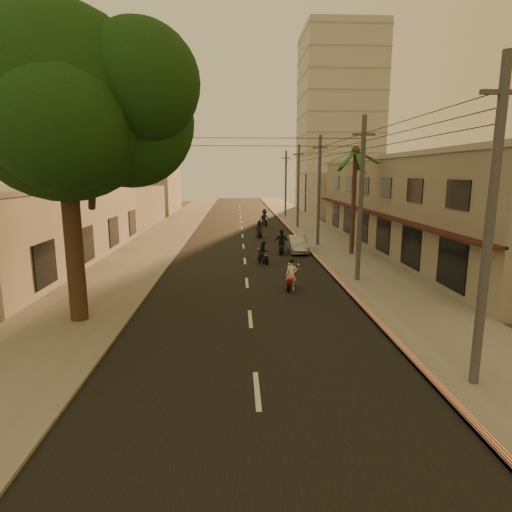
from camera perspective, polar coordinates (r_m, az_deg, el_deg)
The scene contains 20 objects.
ground at distance 16.18m, azimuth -0.54°, elevation -10.77°, with size 160.00×160.00×0.00m, color #383023.
road at distance 35.53m, azimuth -1.68°, elevation 1.28°, with size 10.00×140.00×0.02m, color black.
sidewalk_right at distance 36.42m, azimuth 10.20°, elevation 1.43°, with size 5.00×140.00×0.12m, color slate.
sidewalk_left at distance 36.20m, azimuth -13.64°, elevation 1.23°, with size 5.00×140.00×0.12m, color slate.
curb_stripe at distance 31.11m, azimuth 7.90°, elevation -0.05°, with size 0.20×60.00×0.20m, color red.
shophouse_row at distance 36.13m, azimuth 21.21°, elevation 6.52°, with size 8.80×34.20×7.30m.
left_building at distance 32.17m, azimuth -27.34°, elevation 3.70°, with size 8.20×24.20×5.20m.
distant_tower at distance 73.35m, azimuth 10.96°, elevation 17.06°, with size 12.10×12.10×28.00m.
broadleaf_tree at distance 18.38m, azimuth -23.06°, elevation 17.90°, with size 9.60×8.70×12.10m.
palm_tree at distance 32.19m, azimuth 13.12°, elevation 12.76°, with size 5.00×5.00×8.20m.
utility_poles at distance 35.66m, azimuth 8.48°, elevation 11.73°, with size 1.20×48.26×9.00m.
filler_right at distance 61.83m, azimuth 11.14°, elevation 8.00°, with size 8.00×14.00×6.00m, color #A29C92.
filler_left_near at distance 50.98m, azimuth -17.99°, elevation 6.18°, with size 8.00×14.00×4.40m, color #A29C92.
filler_left_far at distance 68.41m, azimuth -14.08°, elevation 8.57°, with size 8.00×14.00×7.00m, color #A29C92.
scooter_red at distance 22.36m, azimuth 4.74°, elevation -2.61°, with size 0.91×1.65×1.69m.
scooter_mid_a at distance 28.64m, azimuth 1.00°, elevation 0.39°, with size 1.11×1.55×1.59m.
scooter_mid_b at distance 32.22m, azimuth 3.40°, elevation 1.79°, with size 1.17×1.93×1.90m.
scooter_far_a at distance 40.14m, azimuth 0.43°, elevation 3.49°, with size 0.87×1.72×1.69m.
scooter_far_b at distance 49.37m, azimuth 1.12°, elevation 5.07°, with size 1.46×2.00×1.98m.
parked_car at distance 32.99m, azimuth 5.61°, elevation 1.57°, with size 1.45×3.86×1.26m, color #9B9DA3.
Camera 1 is at (-0.52, -15.02, 6.00)m, focal length 30.00 mm.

